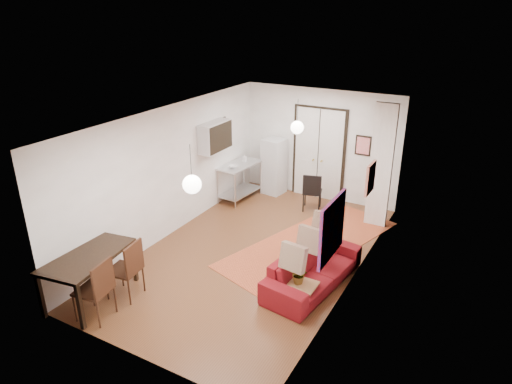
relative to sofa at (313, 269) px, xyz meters
The scene contains 27 objects.
floor 1.63m from the sofa, 162.08° to the left, with size 7.00×7.00×0.00m, color brown.
ceiling 3.02m from the sofa, 162.08° to the left, with size 4.20×7.00×0.02m, color white.
wall_back 4.41m from the sofa, 110.82° to the left, with size 4.20×0.02×2.90m, color white.
wall_front 3.55m from the sofa, 116.76° to the right, with size 4.20×0.02×2.90m, color white.
wall_left 3.82m from the sofa, behind, with size 0.02×7.00×2.90m, color white.
wall_right 1.35m from the sofa, 40.13° to the left, with size 0.02×7.00×2.90m, color white.
double_doors 4.32m from the sofa, 111.04° to the left, with size 1.44×0.06×2.50m, color silver.
stub_partition 3.26m from the sofa, 83.76° to the left, with size 0.50×0.10×2.90m, color white.
wall_cabinet 4.27m from the sofa, 149.92° to the left, with size 0.35×1.00×0.70m, color silver.
painting_popart 1.62m from the sofa, 53.72° to the right, with size 0.05×1.00×1.00m, color red.
painting_abstract 2.03m from the sofa, 66.65° to the left, with size 0.05×0.50×0.60m, color #F8E6CE.
poster_back 4.18m from the sofa, 95.30° to the left, with size 0.40×0.03×0.50m, color red.
print_left 4.66m from the sofa, 145.23° to the left, with size 0.03×0.44×0.54m, color olive.
pendant_back 3.49m from the sofa, 121.36° to the left, with size 0.30×0.30×0.80m.
pendant_front 2.87m from the sofa, 135.16° to the right, with size 0.30×0.30×0.80m.
kilim_rug 1.60m from the sofa, 113.77° to the left, with size 1.66×4.42×0.01m, color #C96232.
sofa is the anchor object (origin of this frame).
coffee_table 0.59m from the sofa, 102.62° to the right, with size 0.81×0.45×0.36m.
potted_plant 0.61m from the sofa, 92.92° to the right, with size 0.32×0.27×0.35m, color #295B2C.
kitchen_counter 4.33m from the sofa, 139.10° to the left, with size 0.73×1.31×0.97m.
bowl 4.19m from the sofa, 142.24° to the left, with size 0.23×0.23×0.06m, color silver.
soap_bottle 4.55m from the sofa, 136.69° to the left, with size 0.09×0.09×0.20m, color teal.
fridge 4.53m from the sofa, 126.21° to the left, with size 0.54×0.54×1.52m, color silver.
dining_table 4.01m from the sofa, 145.08° to the right, with size 1.14×1.71×0.88m.
dining_chair_near 3.35m from the sofa, 147.01° to the right, with size 0.59×0.78×1.09m.
dining_chair_far 3.78m from the sofa, 138.04° to the right, with size 0.59×0.78×1.09m.
black_side_chair 3.46m from the sofa, 112.22° to the left, with size 0.56×0.57×0.99m.
Camera 1 is at (4.09, -7.31, 4.89)m, focal length 32.00 mm.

